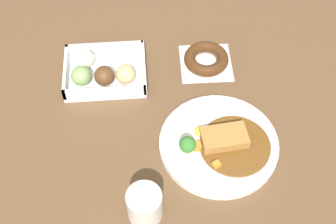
% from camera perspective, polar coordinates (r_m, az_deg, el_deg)
% --- Properties ---
extents(ground_plane, '(1.60, 1.60, 0.00)m').
position_cam_1_polar(ground_plane, '(1.13, -2.65, -0.76)').
color(ground_plane, brown).
extents(curry_plate, '(0.27, 0.27, 0.07)m').
position_cam_1_polar(curry_plate, '(1.08, 6.13, -3.85)').
color(curry_plate, white).
rests_on(curry_plate, ground_plane).
extents(donut_box, '(0.20, 0.16, 0.06)m').
position_cam_1_polar(donut_box, '(1.20, -8.09, 4.83)').
color(donut_box, white).
rests_on(donut_box, ground_plane).
extents(chocolate_ring_donut, '(0.14, 0.14, 0.03)m').
position_cam_1_polar(chocolate_ring_donut, '(1.23, 4.57, 6.41)').
color(chocolate_ring_donut, white).
rests_on(chocolate_ring_donut, ground_plane).
extents(coffee_mug, '(0.07, 0.07, 0.08)m').
position_cam_1_polar(coffee_mug, '(0.97, -2.97, -11.21)').
color(coffee_mug, silver).
rests_on(coffee_mug, ground_plane).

